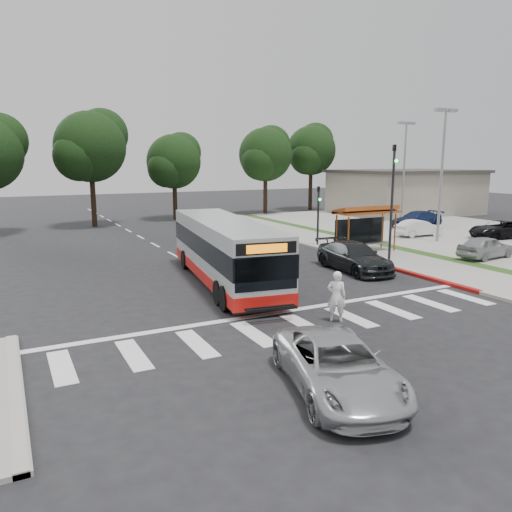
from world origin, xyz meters
TOP-DOWN VIEW (x-y plane):
  - ground at (0.00, 0.00)m, footprint 140.00×140.00m
  - sidewalk_east at (11.00, 8.00)m, footprint 4.00×40.00m
  - curb_east at (9.00, 8.00)m, footprint 0.30×40.00m
  - curb_east_red at (9.00, -2.00)m, footprint 0.32×6.00m
  - parking_lot at (23.00, 10.00)m, footprint 18.00×36.00m
  - commercial_building at (30.00, 22.00)m, footprint 14.00×10.00m
  - building_roof_cap at (30.00, 22.00)m, footprint 14.60×10.60m
  - crosswalk_ladder at (0.00, -5.00)m, footprint 18.00×2.60m
  - bus_shelter at (10.80, 5.10)m, footprint 4.20×1.60m
  - traffic_signal_ne_tall at (9.60, 1.49)m, footprint 0.18×0.37m
  - traffic_signal_ne_short at (9.60, 8.49)m, footprint 0.18×0.37m
  - lot_light_front at (18.00, 6.00)m, footprint 1.90×0.35m
  - lot_light_mid at (24.00, 16.00)m, footprint 1.90×0.35m
  - tree_ne_a at (16.08, 28.06)m, footprint 6.16×5.74m
  - tree_ne_b at (23.08, 30.06)m, footprint 6.16×5.74m
  - tree_north_a at (-1.92, 26.07)m, footprint 6.60×6.15m
  - tree_north_b at (6.07, 28.06)m, footprint 5.72×5.33m
  - transit_bus at (-0.04, 1.92)m, footprint 4.10×11.71m
  - pedestrian at (1.23, -5.15)m, footprint 0.80×0.77m
  - dark_sedan at (7.01, 1.27)m, footprint 2.42×5.26m
  - silver_suv_south at (-2.06, -9.72)m, footprint 3.49×5.37m
  - parked_car_0 at (15.65, 0.19)m, footprint 3.98×1.94m
  - parked_car_1 at (18.56, 8.35)m, footprint 3.77×1.48m
  - parked_car_2 at (23.16, 4.98)m, footprint 4.83×2.72m
  - parked_car_3 at (22.12, 12.20)m, footprint 4.72×1.96m

SIDE VIEW (x-z plane):
  - ground at x=0.00m, z-range 0.00..0.00m
  - crosswalk_ladder at x=0.00m, z-range 0.00..0.01m
  - parking_lot at x=23.00m, z-range 0.00..0.10m
  - sidewalk_east at x=11.00m, z-range 0.00..0.12m
  - curb_east at x=9.00m, z-range 0.00..0.15m
  - curb_east_red at x=9.00m, z-range 0.00..0.15m
  - silver_suv_south at x=-2.06m, z-range 0.00..1.37m
  - parked_car_1 at x=18.56m, z-range 0.10..1.32m
  - parked_car_2 at x=23.16m, z-range 0.10..1.37m
  - dark_sedan at x=7.01m, z-range 0.00..1.49m
  - parked_car_0 at x=15.65m, z-range 0.10..1.41m
  - parked_car_3 at x=22.12m, z-range 0.10..1.46m
  - pedestrian at x=1.23m, z-range 0.00..1.84m
  - transit_bus at x=-0.04m, z-range 0.00..2.96m
  - commercial_building at x=30.00m, z-range 0.00..4.40m
  - bus_shelter at x=10.80m, z-range 0.92..3.78m
  - traffic_signal_ne_short at x=9.60m, z-range 0.48..4.48m
  - traffic_signal_ne_tall at x=9.60m, z-range 0.63..7.13m
  - building_roof_cap at x=30.00m, z-range 4.40..4.70m
  - tree_north_b at x=6.07m, z-range 1.45..9.88m
  - lot_light_front at x=18.00m, z-range 1.40..10.41m
  - lot_light_mid at x=24.00m, z-range 1.40..10.41m
  - tree_ne_a at x=16.08m, z-range 1.74..11.04m
  - tree_ne_b at x=23.08m, z-range 1.91..11.93m
  - tree_north_a at x=-1.92m, z-range 1.84..12.01m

